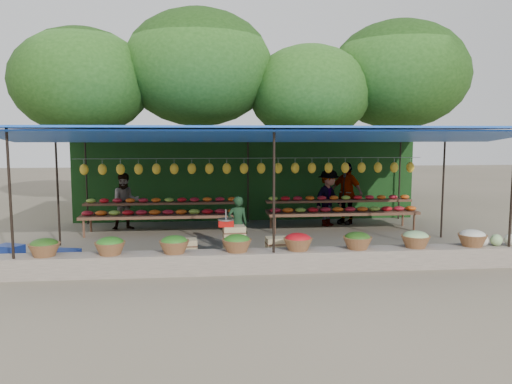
{
  "coord_description": "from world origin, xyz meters",
  "views": [
    {
      "loc": [
        -1.29,
        -12.21,
        2.65
      ],
      "look_at": [
        -0.03,
        0.2,
        1.22
      ],
      "focal_mm": 35.0,
      "sensor_mm": 36.0,
      "label": 1
    }
  ],
  "objects": [
    {
      "name": "customer_left",
      "position": [
        -3.53,
        1.96,
        0.79
      ],
      "size": [
        0.9,
        0.77,
        1.59
      ],
      "primitive_type": "imported",
      "rotation": [
        0.0,
        0.0,
        0.24
      ],
      "color": "slate",
      "rests_on": "ground"
    },
    {
      "name": "crate_counter",
      "position": [
        -0.74,
        -2.02,
        0.31
      ],
      "size": [
        2.37,
        0.37,
        0.77
      ],
      "color": "tan",
      "rests_on": "ground"
    },
    {
      "name": "tree_row",
      "position": [
        0.5,
        6.09,
        4.7
      ],
      "size": [
        16.51,
        5.5,
        7.12
      ],
      "color": "#362813",
      "rests_on": "ground"
    },
    {
      "name": "stall_canopy",
      "position": [
        -0.0,
        0.07,
        2.67
      ],
      "size": [
        10.8,
        6.6,
        2.82
      ],
      "color": "black",
      "rests_on": "ground"
    },
    {
      "name": "blue_crate_front",
      "position": [
        -4.17,
        -1.82,
        0.15
      ],
      "size": [
        0.58,
        0.48,
        0.3
      ],
      "primitive_type": "cube",
      "rotation": [
        0.0,
        0.0,
        -0.26
      ],
      "color": "navy",
      "rests_on": "ground"
    },
    {
      "name": "customer_right",
      "position": [
        2.88,
        2.22,
        0.93
      ],
      "size": [
        1.06,
        1.11,
        1.85
      ],
      "primitive_type": "imported",
      "rotation": [
        0.0,
        0.0,
        -0.84
      ],
      "color": "slate",
      "rests_on": "ground"
    },
    {
      "name": "ground",
      "position": [
        0.0,
        0.0,
        0.0
      ],
      "size": [
        60.0,
        60.0,
        0.0
      ],
      "primitive_type": "plane",
      "color": "#665E4B",
      "rests_on": "ground"
    },
    {
      "name": "netting_backdrop",
      "position": [
        0.0,
        3.15,
        1.25
      ],
      "size": [
        10.6,
        0.06,
        2.5
      ],
      "primitive_type": "cube",
      "color": "#1B4117",
      "rests_on": "ground"
    },
    {
      "name": "produce_baskets",
      "position": [
        -0.1,
        -2.75,
        0.56
      ],
      "size": [
        8.98,
        0.58,
        0.34
      ],
      "color": "brown",
      "rests_on": "stone_curb"
    },
    {
      "name": "customer_mid",
      "position": [
        2.28,
        1.92,
        0.83
      ],
      "size": [
        1.22,
        1.13,
        1.65
      ],
      "primitive_type": "imported",
      "rotation": [
        0.0,
        0.0,
        0.64
      ],
      "color": "slate",
      "rests_on": "ground"
    },
    {
      "name": "vendor_seated",
      "position": [
        -0.58,
        -1.06,
        0.64
      ],
      "size": [
        0.5,
        0.36,
        1.28
      ],
      "primitive_type": "imported",
      "rotation": [
        0.0,
        0.0,
        3.26
      ],
      "color": "#17341C",
      "rests_on": "ground"
    },
    {
      "name": "stone_curb",
      "position": [
        0.0,
        -2.75,
        0.2
      ],
      "size": [
        10.6,
        0.55,
        0.4
      ],
      "primitive_type": "cube",
      "color": "#685F53",
      "rests_on": "ground"
    },
    {
      "name": "fruit_table_left",
      "position": [
        -2.49,
        1.35,
        0.61
      ],
      "size": [
        4.21,
        0.95,
        0.93
      ],
      "color": "#533321",
      "rests_on": "ground"
    },
    {
      "name": "fruit_table_right",
      "position": [
        2.51,
        1.35,
        0.61
      ],
      "size": [
        4.21,
        0.95,
        0.93
      ],
      "color": "#533321",
      "rests_on": "ground"
    },
    {
      "name": "weighing_scale",
      "position": [
        -0.88,
        -2.02,
        0.85
      ],
      "size": [
        0.33,
        0.33,
        0.35
      ],
      "color": "#B8120E",
      "rests_on": "crate_counter"
    },
    {
      "name": "blue_crate_back",
      "position": [
        -5.48,
        -1.29,
        0.16
      ],
      "size": [
        0.63,
        0.55,
        0.31
      ],
      "primitive_type": "cube",
      "rotation": [
        0.0,
        0.0,
        -0.41
      ],
      "color": "navy",
      "rests_on": "ground"
    }
  ]
}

